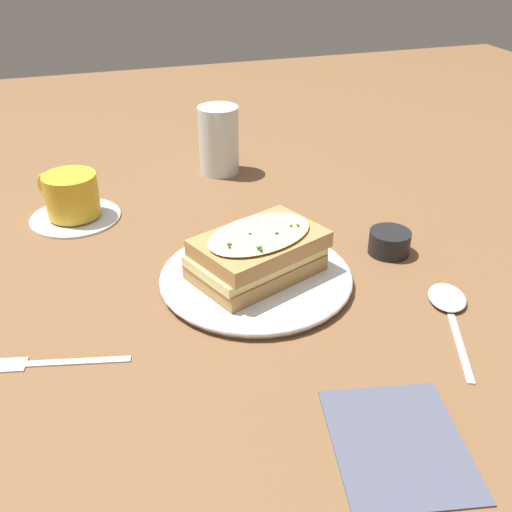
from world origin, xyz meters
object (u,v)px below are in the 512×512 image
dinner_plate (256,277)px  fork (26,364)px  condiment_pot (389,242)px  sandwich (258,253)px  napkin (398,442)px  spoon (448,302)px  water_glass (219,140)px  teacup_with_saucer (72,199)px

dinner_plate → fork: dinner_plate is taller
fork → condiment_pot: (0.09, -0.48, 0.01)m
sandwich → napkin: sandwich is taller
sandwich → spoon: size_ratio=1.07×
condiment_pot → sandwich: bearing=94.8°
spoon → dinner_plate: bearing=173.7°
dinner_plate → spoon: (-0.12, -0.21, -0.00)m
water_glass → spoon: (-0.49, -0.16, -0.05)m
condiment_pot → fork: bearing=101.1°
sandwich → teacup_with_saucer: bearing=39.4°
sandwich → fork: 0.29m
water_glass → fork: (-0.45, 0.33, -0.06)m
dinner_plate → condiment_pot: size_ratio=4.32×
teacup_with_saucer → napkin: 0.60m
dinner_plate → spoon: size_ratio=1.40×
napkin → spoon: bearing=-43.6°
fork → condiment_pot: bearing=-65.6°
teacup_with_saucer → fork: 0.34m
water_glass → fork: 0.56m
water_glass → napkin: 0.66m
napkin → condiment_pot: bearing=-27.1°
teacup_with_saucer → water_glass: 0.28m
condiment_pot → spoon: bearing=-176.9°
teacup_with_saucer → fork: (-0.34, 0.07, -0.03)m
fork → napkin: bearing=-110.6°
teacup_with_saucer → water_glass: water_glass is taller
napkin → condiment_pot: size_ratio=2.52×
fork → napkin: same height
dinner_plate → teacup_with_saucer: size_ratio=1.80×
sandwich → fork: bearing=105.3°
water_glass → sandwich: bearing=172.7°
sandwich → condiment_pot: 0.20m
napkin → condiment_pot: (0.31, -0.16, 0.01)m
teacup_with_saucer → condiment_pot: (-0.24, -0.41, -0.02)m
spoon → napkin: bearing=-109.9°
dinner_plate → water_glass: size_ratio=2.07×
napkin → dinner_plate: bearing=7.9°
teacup_with_saucer → fork: bearing=129.3°
teacup_with_saucer → fork: teacup_with_saucer is taller
spoon → teacup_with_saucer: bearing=161.5°
spoon → napkin: size_ratio=1.22×
dinner_plate → sandwich: 0.04m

